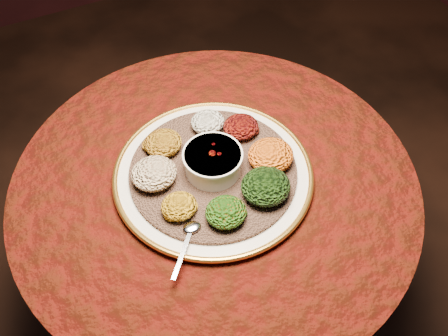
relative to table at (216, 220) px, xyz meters
name	(u,v)px	position (x,y,z in m)	size (l,w,h in m)	color
table	(216,220)	(0.00, 0.00, 0.00)	(0.96, 0.96, 0.73)	black
platter	(213,174)	(0.00, 0.01, 0.19)	(0.47, 0.47, 0.02)	silver
injera	(213,171)	(0.00, 0.01, 0.20)	(0.39, 0.39, 0.01)	brown
stew_bowl	(213,161)	(0.00, 0.01, 0.24)	(0.14, 0.14, 0.06)	silver
spoon	(190,232)	(-0.12, -0.13, 0.21)	(0.11, 0.11, 0.01)	silver
portion_ayib	(207,122)	(0.05, 0.13, 0.23)	(0.08, 0.08, 0.04)	white
portion_kitfo	(241,127)	(0.11, 0.08, 0.23)	(0.09, 0.08, 0.04)	black
portion_tikil	(271,155)	(0.13, -0.03, 0.23)	(0.11, 0.10, 0.05)	#AB5A0E
portion_gomen	(266,186)	(0.07, -0.11, 0.23)	(0.11, 0.11, 0.05)	black
portion_mixveg	(226,212)	(-0.03, -0.12, 0.23)	(0.09, 0.08, 0.04)	#A8340A
portion_kik	(179,206)	(-0.12, -0.06, 0.23)	(0.08, 0.07, 0.04)	#BF8410
portion_timatim	(154,173)	(-0.13, 0.04, 0.23)	(0.10, 0.10, 0.05)	maroon
portion_shiro	(163,143)	(-0.08, 0.12, 0.23)	(0.09, 0.09, 0.04)	#936411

